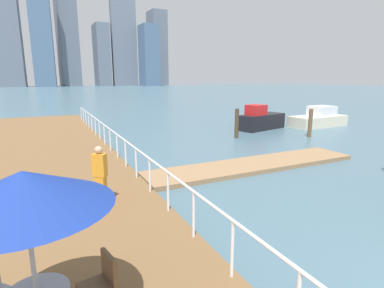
{
  "coord_description": "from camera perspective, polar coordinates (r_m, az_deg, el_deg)",
  "views": [
    {
      "loc": [
        -5.84,
        -0.67,
        3.8
      ],
      "look_at": [
        -1.66,
        7.9,
        1.73
      ],
      "focal_mm": 28.29,
      "sensor_mm": 36.0,
      "label": 1
    }
  ],
  "objects": [
    {
      "name": "ground_plane",
      "position": [
        21.81,
        -10.06,
        2.05
      ],
      "size": [
        300.0,
        300.0,
        0.0
      ],
      "primitive_type": "plane",
      "color": "#476675"
    },
    {
      "name": "floating_dock",
      "position": [
        13.35,
        10.39,
        -4.08
      ],
      "size": [
        10.68,
        2.0,
        0.18
      ],
      "primitive_type": "cube",
      "color": "#93704C",
      "rests_on": "ground_plane"
    },
    {
      "name": "boardwalk_railing",
      "position": [
        12.04,
        -12.48,
        -0.36
      ],
      "size": [
        0.06,
        30.18,
        1.08
      ],
      "color": "white",
      "rests_on": "boardwalk"
    },
    {
      "name": "dock_piling_1",
      "position": [
        21.31,
        21.39,
        3.69
      ],
      "size": [
        0.26,
        0.26,
        1.86
      ],
      "primitive_type": "cylinder",
      "color": "brown",
      "rests_on": "ground_plane"
    },
    {
      "name": "dock_piling_3",
      "position": [
        19.79,
        8.43,
        3.86
      ],
      "size": [
        0.26,
        0.26,
        1.9
      ],
      "primitive_type": "cylinder",
      "color": "#473826",
      "rests_on": "ground_plane"
    },
    {
      "name": "moored_boat_1",
      "position": [
        23.59,
        12.83,
        4.43
      ],
      "size": [
        4.25,
        2.36,
        1.89
      ],
      "color": "black",
      "rests_on": "ground_plane"
    },
    {
      "name": "moored_boat_2",
      "position": [
        26.5,
        22.74,
        4.39
      ],
      "size": [
        4.93,
        2.12,
        1.63
      ],
      "color": "beige",
      "rests_on": "ground_plane"
    },
    {
      "name": "patio_umbrella",
      "position": [
        4.11,
        -29.17,
        -7.49
      ],
      "size": [
        2.09,
        2.09,
        2.35
      ],
      "color": "#B2B2B7",
      "rests_on": "boardwalk"
    },
    {
      "name": "cafe_chair_0",
      "position": [
        5.01,
        -16.65,
        -23.32
      ],
      "size": [
        0.55,
        0.53,
        0.9
      ],
      "color": "brown",
      "rests_on": "boardwalk"
    },
    {
      "name": "pedestrian_1",
      "position": [
        8.66,
        -16.94,
        -5.49
      ],
      "size": [
        0.42,
        0.4,
        1.63
      ],
      "color": "orange",
      "rests_on": "boardwalk"
    },
    {
      "name": "skyline_tower_1",
      "position": [
        165.2,
        -31.59,
        19.35
      ],
      "size": [
        10.42,
        12.72,
        58.07
      ],
      "primitive_type": "cube",
      "rotation": [
        0.0,
        0.0,
        -0.03
      ],
      "color": "slate",
      "rests_on": "ground_plane"
    },
    {
      "name": "skyline_tower_2",
      "position": [
        158.2,
        -26.5,
        17.93
      ],
      "size": [
        9.34,
        8.11,
        45.47
      ],
      "primitive_type": "cube",
      "rotation": [
        0.0,
        0.0,
        -0.08
      ],
      "color": "slate",
      "rests_on": "ground_plane"
    },
    {
      "name": "skyline_tower_3",
      "position": [
        170.96,
        -22.56,
        19.19
      ],
      "size": [
        9.85,
        14.48,
        54.0
      ],
      "primitive_type": "cube",
      "rotation": [
        0.0,
        0.0,
        0.1
      ],
      "color": "slate",
      "rests_on": "ground_plane"
    },
    {
      "name": "skyline_tower_4",
      "position": [
        168.13,
        -16.64,
        15.69
      ],
      "size": [
        6.77,
        13.59,
        30.47
      ],
      "primitive_type": "cube",
      "rotation": [
        0.0,
        0.0,
        0.02
      ],
      "color": "slate",
      "rests_on": "ground_plane"
    },
    {
      "name": "skyline_tower_5",
      "position": [
        170.25,
        -12.98,
        23.16
      ],
      "size": [
        12.68,
        7.02,
        73.57
      ],
      "primitive_type": "cube",
      "rotation": [
        0.0,
        0.0,
        -0.08
      ],
      "color": "slate",
      "rests_on": "ground_plane"
    },
    {
      "name": "skyline_tower_6",
      "position": [
        161.51,
        -8.09,
        16.13
      ],
      "size": [
        8.49,
        10.42,
        29.95
      ],
      "primitive_type": "cube",
      "rotation": [
        0.0,
        0.0,
        0.05
      ],
      "color": "slate",
      "rests_on": "ground_plane"
    },
    {
      "name": "skyline_tower_7",
      "position": [
        187.43,
        -6.55,
        17.41
      ],
      "size": [
        9.27,
        12.03,
        41.6
      ],
      "primitive_type": "cube",
      "rotation": [
        0.0,
        0.0,
        0.05
      ],
      "color": "slate",
      "rests_on": "ground_plane"
    }
  ]
}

